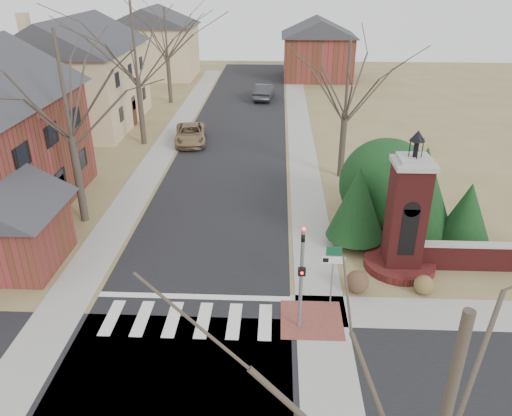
# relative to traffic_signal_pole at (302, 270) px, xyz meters

# --- Properties ---
(ground) EXTENTS (120.00, 120.00, 0.00)m
(ground) POSITION_rel_traffic_signal_pole_xyz_m (-4.30, -0.57, -2.59)
(ground) COLOR brown
(ground) RESTS_ON ground
(main_street) EXTENTS (8.00, 70.00, 0.01)m
(main_street) POSITION_rel_traffic_signal_pole_xyz_m (-4.30, 21.43, -2.58)
(main_street) COLOR black
(main_street) RESTS_ON ground
(cross_street) EXTENTS (120.00, 8.00, 0.01)m
(cross_street) POSITION_rel_traffic_signal_pole_xyz_m (-4.30, -3.57, -2.58)
(cross_street) COLOR black
(cross_street) RESTS_ON ground
(crosswalk_zone) EXTENTS (8.00, 2.20, 0.02)m
(crosswalk_zone) POSITION_rel_traffic_signal_pole_xyz_m (-4.30, 0.23, -2.58)
(crosswalk_zone) COLOR silver
(crosswalk_zone) RESTS_ON ground
(stop_bar) EXTENTS (8.00, 0.35, 0.02)m
(stop_bar) POSITION_rel_traffic_signal_pole_xyz_m (-4.30, 1.73, -2.58)
(stop_bar) COLOR silver
(stop_bar) RESTS_ON ground
(sidewalk_right_main) EXTENTS (2.00, 60.00, 0.02)m
(sidewalk_right_main) POSITION_rel_traffic_signal_pole_xyz_m (0.90, 21.43, -2.58)
(sidewalk_right_main) COLOR gray
(sidewalk_right_main) RESTS_ON ground
(sidewalk_left) EXTENTS (2.00, 60.00, 0.02)m
(sidewalk_left) POSITION_rel_traffic_signal_pole_xyz_m (-9.50, 21.43, -2.58)
(sidewalk_left) COLOR gray
(sidewalk_left) RESTS_ON ground
(curb_apron) EXTENTS (2.40, 2.40, 0.02)m
(curb_apron) POSITION_rel_traffic_signal_pole_xyz_m (0.50, 0.43, -2.57)
(curb_apron) COLOR brown
(curb_apron) RESTS_ON ground
(traffic_signal_pole) EXTENTS (0.28, 0.41, 4.50)m
(traffic_signal_pole) POSITION_rel_traffic_signal_pole_xyz_m (0.00, 0.00, 0.00)
(traffic_signal_pole) COLOR slate
(traffic_signal_pole) RESTS_ON ground
(sign_post) EXTENTS (0.90, 0.07, 2.75)m
(sign_post) POSITION_rel_traffic_signal_pole_xyz_m (1.29, 1.41, -0.64)
(sign_post) COLOR slate
(sign_post) RESTS_ON ground
(brick_gate_monument) EXTENTS (3.20, 3.20, 6.47)m
(brick_gate_monument) POSITION_rel_traffic_signal_pole_xyz_m (4.70, 4.42, -0.42)
(brick_gate_monument) COLOR #5A1A1A
(brick_gate_monument) RESTS_ON ground
(brick_garden_wall) EXTENTS (7.50, 0.50, 1.30)m
(brick_garden_wall) POSITION_rel_traffic_signal_pole_xyz_m (9.20, 4.43, -1.93)
(brick_garden_wall) COLOR #5A1A1A
(brick_garden_wall) RESTS_ON ground
(house_stucco_left) EXTENTS (9.80, 12.80, 9.28)m
(house_stucco_left) POSITION_rel_traffic_signal_pole_xyz_m (-17.80, 26.42, 2.01)
(house_stucco_left) COLOR #D3B68C
(house_stucco_left) RESTS_ON ground
(garage_left) EXTENTS (4.80, 4.80, 4.29)m
(garage_left) POSITION_rel_traffic_signal_pole_xyz_m (-12.82, 3.92, -0.35)
(garage_left) COLOR maroon
(garage_left) RESTS_ON ground
(house_distant_left) EXTENTS (10.80, 8.80, 8.53)m
(house_distant_left) POSITION_rel_traffic_signal_pole_xyz_m (-16.31, 47.42, 1.66)
(house_distant_left) COLOR #D3B68C
(house_distant_left) RESTS_ON ground
(house_distant_right) EXTENTS (8.80, 8.80, 7.30)m
(house_distant_right) POSITION_rel_traffic_signal_pole_xyz_m (3.69, 47.42, 1.06)
(house_distant_right) COLOR maroon
(house_distant_right) RESTS_ON ground
(evergreen_near) EXTENTS (2.80, 2.80, 4.10)m
(evergreen_near) POSITION_rel_traffic_signal_pole_xyz_m (2.90, 6.43, -0.29)
(evergreen_near) COLOR #473D33
(evergreen_near) RESTS_ON ground
(evergreen_mid) EXTENTS (3.40, 3.40, 4.70)m
(evergreen_mid) POSITION_rel_traffic_signal_pole_xyz_m (6.20, 7.63, 0.01)
(evergreen_mid) COLOR #473D33
(evergreen_mid) RESTS_ON ground
(evergreen_far) EXTENTS (2.40, 2.40, 3.30)m
(evergreen_far) POSITION_rel_traffic_signal_pole_xyz_m (8.20, 6.63, -0.69)
(evergreen_far) COLOR #473D33
(evergreen_far) RESTS_ON ground
(evergreen_mass) EXTENTS (4.80, 4.80, 4.80)m
(evergreen_mass) POSITION_rel_traffic_signal_pole_xyz_m (4.70, 8.93, -0.19)
(evergreen_mass) COLOR black
(evergreen_mass) RESTS_ON ground
(bare_tree_0) EXTENTS (8.05, 8.05, 11.15)m
(bare_tree_0) POSITION_rel_traffic_signal_pole_xyz_m (-11.30, 8.43, 5.11)
(bare_tree_0) COLOR #473D33
(bare_tree_0) RESTS_ON ground
(bare_tree_1) EXTENTS (8.40, 8.40, 11.64)m
(bare_tree_1) POSITION_rel_traffic_signal_pole_xyz_m (-11.30, 21.43, 5.44)
(bare_tree_1) COLOR #473D33
(bare_tree_1) RESTS_ON ground
(bare_tree_2) EXTENTS (7.35, 7.35, 10.19)m
(bare_tree_2) POSITION_rel_traffic_signal_pole_xyz_m (-11.80, 34.43, 4.44)
(bare_tree_2) COLOR #473D33
(bare_tree_2) RESTS_ON ground
(bare_tree_3) EXTENTS (7.00, 7.00, 9.70)m
(bare_tree_3) POSITION_rel_traffic_signal_pole_xyz_m (3.20, 15.43, 4.10)
(bare_tree_3) COLOR #473D33
(bare_tree_3) RESTS_ON ground
(bare_tree_4) EXTENTS (6.65, 6.65, 9.21)m
(bare_tree_4) POSITION_rel_traffic_signal_pole_xyz_m (1.70, -9.57, 3.77)
(bare_tree_4) COLOR #473D33
(bare_tree_4) RESTS_ON ground
(pickup_truck) EXTENTS (2.98, 5.26, 1.39)m
(pickup_truck) POSITION_rel_traffic_signal_pole_xyz_m (-7.70, 21.79, -1.89)
(pickup_truck) COLOR olive
(pickup_truck) RESTS_ON ground
(distant_car) EXTENTS (2.12, 4.98, 1.60)m
(distant_car) POSITION_rel_traffic_signal_pole_xyz_m (-2.45, 36.16, -1.79)
(distant_car) COLOR #2E3036
(distant_car) RESTS_ON ground
(dry_shrub_left) EXTENTS (0.97, 0.97, 0.97)m
(dry_shrub_left) POSITION_rel_traffic_signal_pole_xyz_m (2.50, 2.43, -2.10)
(dry_shrub_left) COLOR brown
(dry_shrub_left) RESTS_ON ground
(dry_shrub_right) EXTENTS (0.82, 0.82, 0.82)m
(dry_shrub_right) POSITION_rel_traffic_signal_pole_xyz_m (5.27, 2.43, -2.18)
(dry_shrub_right) COLOR brown
(dry_shrub_right) RESTS_ON ground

